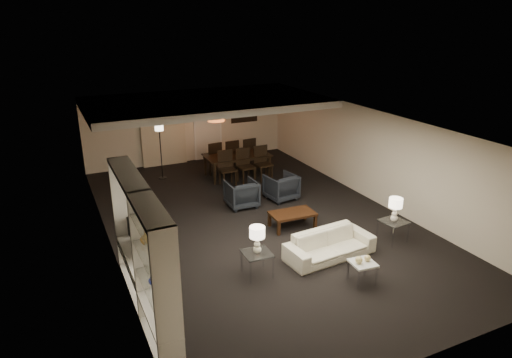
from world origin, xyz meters
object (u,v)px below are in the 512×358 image
Objects in this scene: table_lamp_left at (257,240)px; floor_lamp at (161,151)px; side_table_right at (393,231)px; chair_nm at (246,166)px; sofa at (330,245)px; marble_table at (362,272)px; coffee_table at (292,220)px; table_lamp_right at (395,210)px; chair_nr at (264,164)px; pendant_light at (216,117)px; side_table_left at (257,264)px; chair_fm at (230,155)px; floor_speaker at (133,243)px; chair_fr at (246,153)px; chair_fl at (213,157)px; vase_blue at (154,279)px; dining_table at (238,166)px; television at (133,236)px; vase_amber at (146,238)px; armchair_left at (241,194)px; chair_nl at (228,169)px; armchair_right at (281,187)px.

floor_lamp is at bearing 92.31° from table_lamp_left.
side_table_right is 5.13m from chair_nm.
marble_table is at bearing -94.61° from sofa.
coffee_table is 2.34m from side_table_right.
table_lamp_right is 0.52× the size of chair_nr.
pendant_light is 0.97× the size of side_table_left.
side_table_left is 6.53m from chair_fm.
floor_speaker is 1.07× the size of chair_fr.
chair_nr is (2.56, 4.92, 0.28)m from side_table_left.
floor_lamp is at bearing 142.49° from chair_nm.
chair_fl is 1.00× the size of chair_fm.
pendant_light is 6.39m from side_table_right.
chair_fr is (4.79, 7.36, -0.63)m from vase_blue.
chair_nr is at bearing 62.55° from table_lamp_left.
dining_table reaches higher than side_table_right.
floor_lamp reaches higher than marble_table.
vase_amber is (-0.03, -1.41, 0.62)m from television.
floor_lamp is at bearing 58.51° from floor_speaker.
vase_blue is 0.64m from vase_amber.
floor_speaker is (-2.13, 1.30, -0.21)m from table_lamp_left.
chair_fr is (1.46, 2.92, 0.17)m from armchair_left.
pendant_light reaches higher than vase_blue.
floor_speaker is at bearing -175.49° from coffee_table.
side_table_left is 5.11m from chair_nl.
armchair_right is 1.44× the size of table_lamp_left.
armchair_right is 2.94m from chair_fm.
side_table_left is 0.53m from table_lamp_left.
armchair_right is 0.75× the size of chair_fm.
table_lamp_left is 5.55m from chair_nr.
dining_table is (4.16, 4.90, -0.68)m from television.
chair_fl is (-0.34, 6.22, 0.24)m from sofa.
side_table_right is 5.70m from television.
sofa is at bearing -83.79° from chair_nl.
marble_table is at bearing -43.52° from floor_speaker.
pendant_light is 6.10m from table_lamp_left.
floor_lamp is (1.98, 7.55, -0.27)m from vase_blue.
dining_table is (1.96, 5.57, 0.11)m from side_table_left.
dining_table is at bearing -88.65° from armchair_right.
table_lamp_left is 0.31× the size of floor_lamp.
floor_speaker is (-2.13, 1.30, 0.32)m from side_table_left.
table_lamp_left is 0.49× the size of floor_speaker.
armchair_right is at bearing -59.76° from television.
pendant_light reaches higher than armchair_left.
floor_lamp reaches higher than coffee_table.
chair_nm is at bearing 106.36° from side_table_right.
television reaches higher than marble_table.
chair_nr is at bearing 26.27° from floor_speaker.
pendant_light is 6.28m from table_lamp_right.
chair_nr is (1.18, -0.91, -1.39)m from pendant_light.
chair_fm is at bearing -5.11° from floor_lamp.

